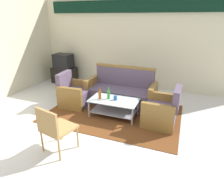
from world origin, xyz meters
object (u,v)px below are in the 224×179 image
at_px(coffee_table, 114,105).
at_px(wicker_chair, 54,127).
at_px(couch, 121,92).
at_px(bottle_brown, 100,95).
at_px(armchair_left, 75,94).
at_px(cup, 115,98).
at_px(armchair_right, 162,112).
at_px(bottle_green, 109,94).
at_px(tv_stand, 65,75).
at_px(television, 63,61).

height_order(coffee_table, wicker_chair, wicker_chair).
relative_size(couch, bottle_brown, 6.74).
bearing_deg(couch, armchair_left, 26.74).
xyz_separation_m(bottle_brown, cup, (0.35, 0.06, -0.05)).
distance_m(coffee_table, cup, 0.19).
distance_m(armchair_left, coffee_table, 1.19).
bearing_deg(couch, armchair_right, 149.75).
distance_m(bottle_green, wicker_chair, 1.60).
height_order(bottle_brown, cup, bottle_brown).
height_order(armchair_right, cup, armchair_right).
bearing_deg(tv_stand, television, 88.88).
relative_size(coffee_table, bottle_green, 3.79).
relative_size(coffee_table, television, 1.81).
bearing_deg(wicker_chair, couch, 93.14).
xyz_separation_m(cup, television, (-2.53, 1.75, 0.30)).
height_order(tv_stand, wicker_chair, wicker_chair).
distance_m(armchair_right, bottle_brown, 1.41).
xyz_separation_m(cup, wicker_chair, (-0.49, -1.56, 0.03)).
bearing_deg(tv_stand, armchair_left, -48.95).
height_order(armchair_left, television, television).
relative_size(couch, wicker_chair, 2.16).
bearing_deg(tv_stand, cup, -34.56).
relative_size(armchair_left, tv_stand, 1.06).
distance_m(coffee_table, bottle_brown, 0.40).
relative_size(armchair_right, television, 1.40).
distance_m(coffee_table, tv_stand, 3.05).
xyz_separation_m(television, wicker_chair, (2.04, -3.31, -0.27)).
relative_size(armchair_left, bottle_brown, 3.15).
xyz_separation_m(couch, bottle_green, (-0.06, -0.73, 0.20)).
height_order(television, wicker_chair, television).
height_order(armchair_left, armchair_right, same).
height_order(armchair_left, bottle_brown, armchair_left).
bearing_deg(armchair_right, tv_stand, 66.06).
bearing_deg(couch, bottle_green, 86.57).
relative_size(bottle_brown, wicker_chair, 0.32).
bearing_deg(bottle_brown, cup, 10.11).
bearing_deg(armchair_right, bottle_brown, 95.42).
xyz_separation_m(armchair_right, television, (-3.57, 1.72, 0.47)).
bearing_deg(coffee_table, tv_stand, 144.98).
distance_m(bottle_brown, cup, 0.36).
bearing_deg(bottle_green, tv_stand, 143.67).
distance_m(coffee_table, wicker_chair, 1.64).
relative_size(couch, tv_stand, 2.27).
relative_size(armchair_right, bottle_brown, 3.15).
xyz_separation_m(bottle_green, television, (-2.37, 1.74, 0.24)).
bearing_deg(couch, coffee_table, 97.02).
height_order(coffee_table, cup, cup).
distance_m(couch, armchair_left, 1.21).
relative_size(armchair_left, wicker_chair, 1.01).
relative_size(couch, television, 2.99).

